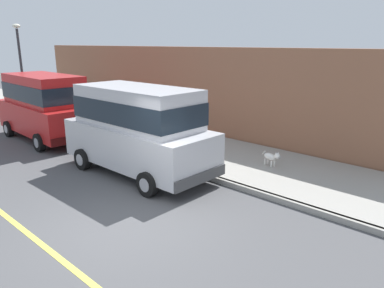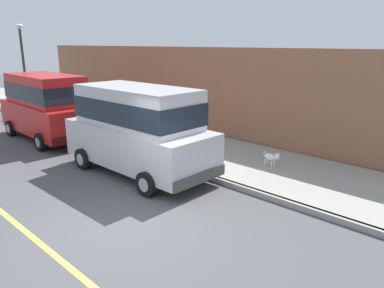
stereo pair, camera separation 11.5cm
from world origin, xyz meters
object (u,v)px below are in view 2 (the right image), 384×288
Objects in this scene: street_lamp at (23,59)px; car_red_van at (46,104)px; car_silver_van at (138,126)px; dog_white at (272,157)px.

car_red_van is at bearing -104.96° from street_lamp.
street_lamp is (1.32, 4.95, 1.51)m from car_red_van.
dog_white is at bearing -44.02° from car_silver_van.
car_silver_van is 1.11× the size of street_lamp.
car_silver_van and car_red_van have the same top height.
street_lamp reaches higher than car_red_van.
street_lamp reaches higher than car_silver_van.
street_lamp is (-1.47, 13.41, 2.48)m from dog_white.
car_red_van is 8.97m from dog_white.
dog_white is (2.80, -8.46, -0.97)m from car_red_van.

